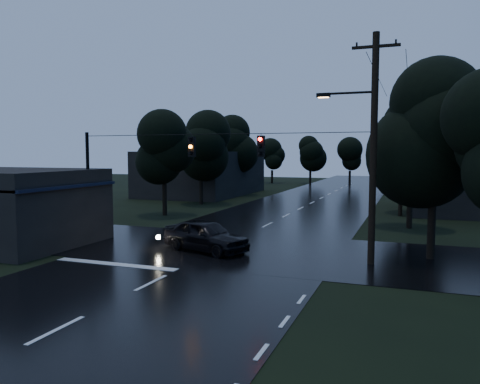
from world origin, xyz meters
The scene contains 17 objects.
ground centered at (0.00, 0.00, 0.00)m, with size 160.00×160.00×0.00m, color black.
main_road centered at (0.00, 30.00, 0.00)m, with size 12.00×120.00×0.02m, color black.
cross_street centered at (0.00, 12.00, 0.00)m, with size 60.00×9.00×0.02m, color black.
building_far_right centered at (14.00, 34.00, 2.20)m, with size 10.00×14.00×4.40m, color black.
building_far_left centered at (-14.00, 40.00, 2.50)m, with size 10.00×16.00×5.00m, color black.
utility_pole_main centered at (7.41, 11.00, 5.26)m, with size 3.50×0.30×10.00m.
utility_pole_far centered at (8.30, 28.00, 3.88)m, with size 2.00×0.30×7.50m.
anchor_pole_left centered at (-7.50, 11.00, 3.00)m, with size 0.18×0.18×6.00m, color black.
span_signals centered at (0.56, 10.99, 5.24)m, with size 15.00×0.37×1.12m.
tree_corner_near centered at (10.00, 13.00, 5.99)m, with size 4.48×4.48×9.44m.
tree_left_a centered at (-9.00, 22.00, 5.24)m, with size 3.92×3.92×8.26m.
tree_left_b centered at (-9.60, 30.00, 5.62)m, with size 4.20×4.20×8.85m.
tree_left_c centered at (-10.20, 40.00, 5.99)m, with size 4.48×4.48×9.44m.
tree_right_a centered at (9.00, 22.00, 5.62)m, with size 4.20×4.20×8.85m.
tree_right_b centered at (9.60, 30.00, 5.99)m, with size 4.48×4.48×9.44m.
tree_right_c centered at (10.20, 40.00, 6.37)m, with size 4.76×4.76×10.03m.
car centered at (-0.46, 10.94, 0.80)m, with size 1.88×4.68×1.60m, color black.
Camera 1 is at (9.11, -10.00, 4.92)m, focal length 35.00 mm.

